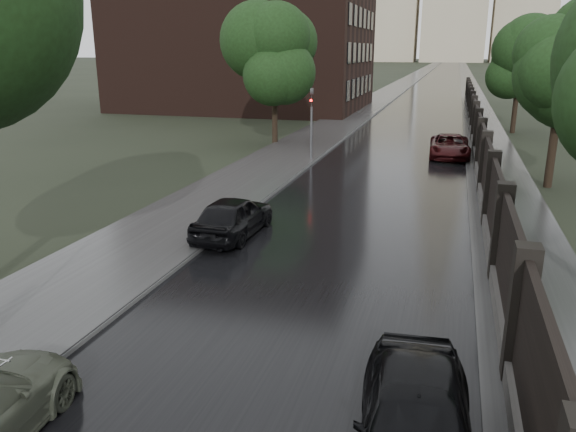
# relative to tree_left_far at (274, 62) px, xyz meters

# --- Properties ---
(road) EXTENTS (8.00, 420.00, 0.02)m
(road) POSITION_rel_tree_left_far_xyz_m (8.00, 160.00, -5.23)
(road) COLOR black
(road) RESTS_ON ground
(sidewalk_left) EXTENTS (4.00, 420.00, 0.16)m
(sidewalk_left) POSITION_rel_tree_left_far_xyz_m (2.00, 160.00, -5.16)
(sidewalk_left) COLOR #2D2D2D
(sidewalk_left) RESTS_ON ground
(verge_right) EXTENTS (3.00, 420.00, 0.08)m
(verge_right) POSITION_rel_tree_left_far_xyz_m (13.50, 160.00, -5.20)
(verge_right) COLOR #2D2D2D
(verge_right) RESTS_ON ground
(fence_right) EXTENTS (0.45, 75.72, 2.70)m
(fence_right) POSITION_rel_tree_left_far_xyz_m (12.60, 2.01, -4.23)
(fence_right) COLOR #383533
(fence_right) RESTS_ON ground
(tree_left_far) EXTENTS (4.25, 4.25, 7.39)m
(tree_left_far) POSITION_rel_tree_left_far_xyz_m (0.00, 0.00, 0.00)
(tree_left_far) COLOR black
(tree_left_far) RESTS_ON ground
(tree_right_b) EXTENTS (4.08, 4.08, 7.01)m
(tree_right_b) POSITION_rel_tree_left_far_xyz_m (15.50, -8.00, -0.29)
(tree_right_b) COLOR black
(tree_right_b) RESTS_ON ground
(tree_right_c) EXTENTS (4.08, 4.08, 7.01)m
(tree_right_c) POSITION_rel_tree_left_far_xyz_m (15.50, 10.00, -0.29)
(tree_right_c) COLOR black
(tree_right_c) RESTS_ON ground
(traffic_light) EXTENTS (0.16, 0.32, 4.00)m
(traffic_light) POSITION_rel_tree_left_far_xyz_m (3.70, -5.01, -2.84)
(traffic_light) COLOR #59595E
(traffic_light) RESTS_ON ground
(brick_building) EXTENTS (24.00, 18.00, 20.00)m
(brick_building) POSITION_rel_tree_left_far_xyz_m (-10.00, 22.00, 4.76)
(brick_building) COLOR black
(brick_building) RESTS_ON ground
(hatchback_left) EXTENTS (1.76, 4.12, 1.39)m
(hatchback_left) POSITION_rel_tree_left_far_xyz_m (4.40, -18.51, -4.55)
(hatchback_left) COLOR black
(hatchback_left) RESTS_ON ground
(car_right_near) EXTENTS (2.07, 4.47, 1.48)m
(car_right_near) POSITION_rel_tree_left_far_xyz_m (10.97, -27.84, -4.50)
(car_right_near) COLOR black
(car_right_near) RESTS_ON ground
(car_right_far) EXTENTS (2.35, 4.83, 1.32)m
(car_right_far) POSITION_rel_tree_left_far_xyz_m (11.09, -1.70, -4.58)
(car_right_far) COLOR black
(car_right_far) RESTS_ON ground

